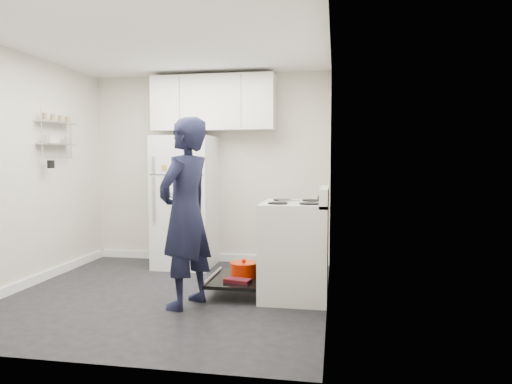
% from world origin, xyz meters
% --- Properties ---
extents(room, '(3.21, 3.21, 2.51)m').
position_xyz_m(room, '(-0.03, 0.03, 1.21)').
color(room, black).
rests_on(room, ground).
extents(electric_range, '(0.66, 0.76, 1.10)m').
position_xyz_m(electric_range, '(1.26, 0.15, 0.47)').
color(electric_range, silver).
rests_on(electric_range, ground).
extents(open_oven_door, '(0.55, 0.71, 0.22)m').
position_xyz_m(open_oven_door, '(0.70, 0.19, 0.19)').
color(open_oven_door, black).
rests_on(open_oven_door, ground).
extents(refrigerator, '(0.72, 0.74, 1.74)m').
position_xyz_m(refrigerator, '(-0.22, 1.25, 0.84)').
color(refrigerator, silver).
rests_on(refrigerator, ground).
extents(upper_cabinets, '(1.60, 0.33, 0.70)m').
position_xyz_m(upper_cabinets, '(0.10, 1.43, 2.10)').
color(upper_cabinets, silver).
rests_on(upper_cabinets, room).
extents(wall_shelf_rack, '(0.14, 0.60, 0.61)m').
position_xyz_m(wall_shelf_rack, '(-1.52, 0.49, 1.68)').
color(wall_shelf_rack, '#B2B2B7').
rests_on(wall_shelf_rack, room).
extents(person, '(0.61, 0.74, 1.76)m').
position_xyz_m(person, '(0.30, -0.32, 0.88)').
color(person, black).
rests_on(person, ground).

